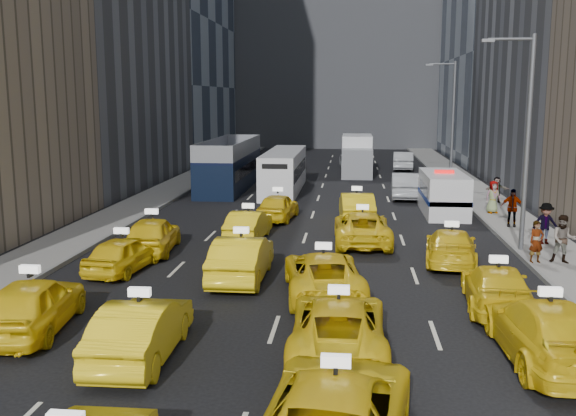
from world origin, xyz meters
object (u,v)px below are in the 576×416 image
at_px(taxi_2, 335,412).
at_px(double_decker, 230,165).
at_px(city_bus, 284,171).
at_px(pedestrian_0, 536,242).
at_px(box_truck, 357,156).
at_px(nypd_van, 443,194).

distance_m(taxi_2, double_decker, 35.12).
bearing_deg(city_bus, pedestrian_0, -53.36).
height_order(city_bus, box_truck, box_truck).
relative_size(double_decker, city_bus, 1.10).
height_order(double_decker, city_bus, double_decker).
bearing_deg(pedestrian_0, taxi_2, -134.40).
distance_m(double_decker, box_truck, 12.94).
bearing_deg(pedestrian_0, nypd_van, 83.63).
xyz_separation_m(double_decker, pedestrian_0, (15.87, -20.02, -0.75)).
relative_size(taxi_2, double_decker, 0.47).
xyz_separation_m(nypd_van, box_truck, (-4.71, 17.97, 0.50)).
bearing_deg(box_truck, nypd_van, -75.40).
distance_m(double_decker, city_bus, 4.12).
height_order(taxi_2, double_decker, double_decker).
xyz_separation_m(city_bus, box_truck, (5.12, 10.08, 0.23)).
bearing_deg(box_truck, pedestrian_0, -77.10).
distance_m(city_bus, pedestrian_0, 22.49).
relative_size(taxi_2, pedestrian_0, 3.43).
distance_m(taxi_2, nypd_van, 25.84).
bearing_deg(taxi_2, box_truck, -84.17).
xyz_separation_m(nypd_van, pedestrian_0, (2.02, -11.22, -0.15)).
relative_size(nypd_van, double_decker, 0.48).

